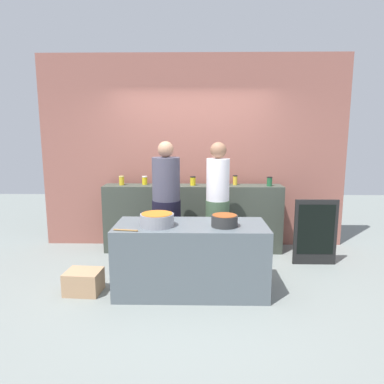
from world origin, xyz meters
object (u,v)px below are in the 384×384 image
at_px(preserve_jar_3, 193,181).
at_px(preserve_jar_2, 161,181).
at_px(bread_crate, 84,282).
at_px(cook_with_tongs, 166,212).
at_px(preserve_jar_0, 122,180).
at_px(chalkboard_sign, 315,232).
at_px(preserve_jar_6, 235,180).
at_px(preserve_jar_7, 269,181).
at_px(wooden_spoon, 126,230).
at_px(preserve_jar_1, 145,180).
at_px(cooking_pot_left, 157,220).
at_px(cook_in_cap, 218,210).
at_px(cooking_pot_center, 224,221).
at_px(preserve_jar_4, 215,181).
at_px(preserve_jar_5, 226,181).

bearing_deg(preserve_jar_3, preserve_jar_2, -178.23).
height_order(preserve_jar_3, bread_crate, preserve_jar_3).
xyz_separation_m(cook_with_tongs, bread_crate, (-0.88, -0.81, -0.64)).
bearing_deg(preserve_jar_0, chalkboard_sign, -11.33).
bearing_deg(preserve_jar_6, preserve_jar_3, -175.45).
distance_m(preserve_jar_3, bread_crate, 2.14).
distance_m(preserve_jar_7, wooden_spoon, 2.45).
distance_m(preserve_jar_2, preserve_jar_7, 1.61).
xyz_separation_m(preserve_jar_1, preserve_jar_3, (0.74, -0.06, 0.00)).
bearing_deg(cooking_pot_left, cook_in_cap, 51.19).
bearing_deg(preserve_jar_1, preserve_jar_2, -15.56).
distance_m(preserve_jar_1, cook_with_tongs, 0.88).
distance_m(preserve_jar_7, cooking_pot_left, 2.08).
bearing_deg(preserve_jar_7, cooking_pot_center, -118.56).
xyz_separation_m(preserve_jar_4, preserve_jar_5, (0.17, 0.01, 0.01)).
bearing_deg(preserve_jar_1, cooking_pot_center, -54.09).
xyz_separation_m(cook_in_cap, bread_crate, (-1.57, -0.88, -0.65)).
bearing_deg(cooking_pot_center, preserve_jar_0, 134.38).
relative_size(preserve_jar_4, cook_in_cap, 0.06).
relative_size(preserve_jar_3, cooking_pot_center, 0.47).
bearing_deg(preserve_jar_2, preserve_jar_6, 3.36).
distance_m(cooking_pot_left, cook_in_cap, 1.14).
bearing_deg(preserve_jar_5, preserve_jar_6, -6.61).
xyz_separation_m(preserve_jar_4, cook_in_cap, (0.00, -0.64, -0.30)).
relative_size(preserve_jar_1, preserve_jar_7, 0.93).
height_order(cooking_pot_center, wooden_spoon, cooking_pot_center).
height_order(preserve_jar_5, bread_crate, preserve_jar_5).
height_order(preserve_jar_6, cooking_pot_left, preserve_jar_6).
bearing_deg(preserve_jar_1, cook_in_cap, -30.69).
relative_size(preserve_jar_4, preserve_jar_6, 0.74).
bearing_deg(preserve_jar_5, cook_with_tongs, -139.59).
relative_size(cooking_pot_left, chalkboard_sign, 0.41).
bearing_deg(preserve_jar_5, wooden_spoon, -124.23).
bearing_deg(cooking_pot_left, bread_crate, 179.37).
relative_size(preserve_jar_3, wooden_spoon, 0.52).
bearing_deg(cook_with_tongs, preserve_jar_3, 62.18).
height_order(preserve_jar_2, preserve_jar_7, preserve_jar_7).
relative_size(preserve_jar_0, preserve_jar_2, 1.10).
distance_m(preserve_jar_0, chalkboard_sign, 2.90).
distance_m(preserve_jar_5, wooden_spoon, 2.12).
bearing_deg(preserve_jar_7, chalkboard_sign, -41.43).
relative_size(preserve_jar_5, cook_with_tongs, 0.07).
relative_size(preserve_jar_2, preserve_jar_6, 0.85).
xyz_separation_m(preserve_jar_3, preserve_jar_5, (0.50, 0.07, -0.00)).
bearing_deg(cook_with_tongs, cooking_pot_center, -48.79).
xyz_separation_m(preserve_jar_1, preserve_jar_5, (1.24, 0.01, -0.00)).
height_order(wooden_spoon, chalkboard_sign, chalkboard_sign).
height_order(preserve_jar_0, cook_with_tongs, cook_with_tongs).
bearing_deg(preserve_jar_1, preserve_jar_4, -0.10).
distance_m(preserve_jar_0, cooking_pot_center, 2.09).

